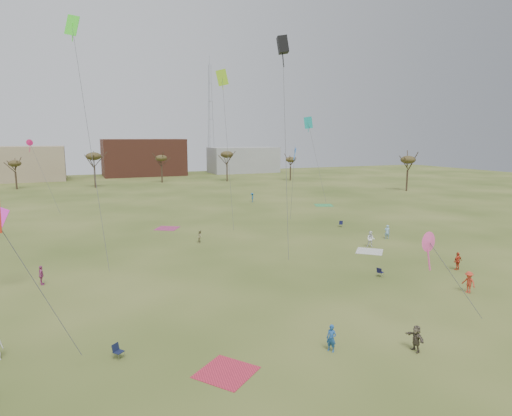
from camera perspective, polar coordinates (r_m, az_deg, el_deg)
name	(u,v)px	position (r m, az deg, el deg)	size (l,w,h in m)	color
ground	(315,299)	(35.56, 7.74, -11.72)	(260.00, 260.00, 0.00)	#344816
flyer_near_right	(331,338)	(27.40, 9.89, -16.52)	(0.61, 0.40, 1.67)	#204F92
spectator_fore_a	(458,261)	(46.41, 25.00, -6.35)	(1.03, 0.43, 1.76)	red
spectator_fore_b	(200,236)	(53.27, -7.34, -3.73)	(0.73, 0.57, 1.49)	#9A9462
spectator_fore_c	(416,338)	(28.72, 20.31, -15.78)	(1.50, 0.48, 1.62)	brown
flyer_mid_b	(469,282)	(40.18, 26.18, -8.75)	(1.17, 0.67, 1.82)	#C23A24
flyer_mid_c	(387,232)	(57.05, 16.87, -3.03)	(0.65, 0.43, 1.79)	#81B2D7
spectator_mid_d	(41,275)	(42.34, -26.41, -7.94)	(1.00, 0.42, 1.71)	#AD4881
spectator_mid_e	(371,239)	(52.35, 14.86, -3.99)	(0.91, 0.71, 1.88)	white
flyer_far_c	(252,197)	(85.44, -0.51, 1.40)	(1.18, 0.68, 1.83)	#1C5583
blanket_red	(226,372)	(25.37, -3.93, -20.78)	(2.80, 2.80, 0.03)	#BF263E
blanket_cream	(370,251)	(50.57, 14.71, -5.54)	(2.84, 2.84, 0.03)	silver
blanket_plum	(167,228)	(62.26, -11.61, -2.64)	(2.97, 2.97, 0.03)	#A43266
blanket_olive	(324,205)	(82.50, 8.89, 0.36)	(3.29, 3.29, 0.03)	#379950
camp_chair_left	(118,354)	(27.70, -17.64, -17.87)	(0.73, 0.74, 0.87)	#121933
camp_chair_center	(380,274)	(41.92, 16.01, -8.33)	(0.69, 0.67, 0.87)	#15153A
camp_chair_right	(341,225)	(63.06, 11.09, -2.24)	(0.73, 0.74, 0.87)	#131534
kites_aloft	(261,94)	(45.60, 0.64, 14.73)	(62.63, 57.78, 22.72)	#95D122
tree_line	(136,161)	(108.64, -15.48, 6.03)	(117.44, 49.32, 8.91)	#3A2B1E
building_tan	(5,164)	(144.74, -30.17, 5.02)	(32.00, 14.00, 10.00)	#937F60
building_brick	(143,157)	(150.22, -14.59, 6.48)	(26.00, 16.00, 12.00)	brown
building_grey	(243,160)	(157.40, -1.68, 6.34)	(24.00, 12.00, 9.00)	gray
radio_tower	(210,119)	(160.64, -6.03, 11.60)	(1.51, 1.72, 41.00)	#9EA3A8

